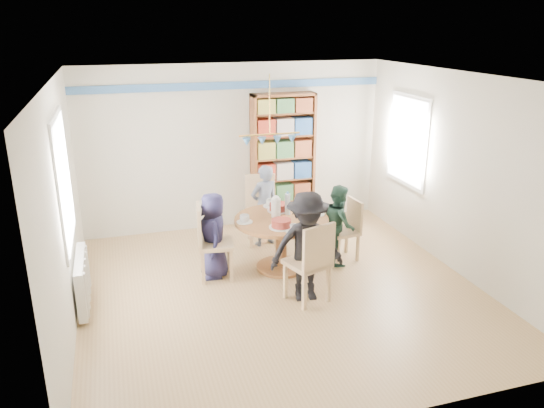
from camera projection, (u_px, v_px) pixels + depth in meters
name	position (u px, v px, depth m)	size (l,w,h in m)	color
ground	(281.00, 290.00, 6.88)	(5.00, 5.00, 0.00)	tan
room_shell	(243.00, 153.00, 7.06)	(5.00, 5.00, 5.00)	white
radiator	(82.00, 281.00, 6.37)	(0.12, 1.00, 0.60)	silver
dining_table	(281.00, 231.00, 7.32)	(1.30, 1.30, 0.75)	brown
chair_left	(209.00, 239.00, 7.03)	(0.51, 0.51, 1.04)	#DAB386
chair_right	(348.00, 227.00, 7.67)	(0.43, 0.43, 0.89)	#DAB386
chair_far	(261.00, 206.00, 8.26)	(0.54, 0.54, 1.06)	#DAB386
chair_near	(312.00, 260.00, 6.39)	(0.59, 0.59, 1.06)	#DAB386
person_left	(213.00, 235.00, 7.09)	(0.58, 0.38, 1.18)	#1B1938
person_right	(339.00, 224.00, 7.53)	(0.56, 0.44, 1.15)	#193327
person_far	(264.00, 205.00, 8.10)	(0.47, 0.31, 1.28)	gray
person_near	(307.00, 247.00, 6.45)	(0.90, 0.52, 1.40)	black
bookshelf	(283.00, 161.00, 8.86)	(1.06, 0.32, 2.22)	brown
tableware	(279.00, 213.00, 7.25)	(1.26, 1.26, 0.33)	white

